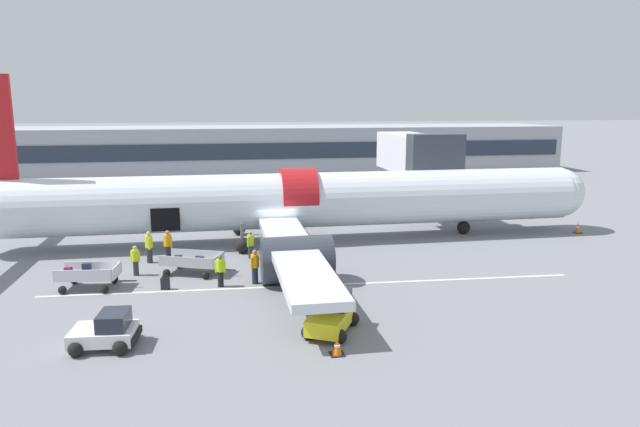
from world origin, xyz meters
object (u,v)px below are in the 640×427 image
baggage_tug_mid (107,332)px  baggage_cart_loading (193,264)px  airplane (290,202)px  ground_crew_helper (220,270)px  ground_crew_loader_b (135,260)px  suitcase_on_tarmac_upright (165,283)px  ground_crew_loader_a (255,266)px  ground_crew_supervisor (251,244)px  baggage_cart_queued (90,277)px  ground_crew_driver (149,246)px  baggage_tug_lead (332,315)px  ground_crew_marshal (168,245)px

baggage_tug_mid → baggage_cart_loading: bearing=72.4°
baggage_tug_mid → baggage_cart_loading: (2.83, 8.93, -0.03)m
airplane → ground_crew_helper: size_ratio=25.60×
baggage_cart_loading → ground_crew_helper: 2.86m
ground_crew_loader_b → suitcase_on_tarmac_upright: bearing=-57.4°
baggage_cart_loading → ground_crew_loader_b: bearing=175.4°
ground_crew_loader_a → airplane: bearing=71.5°
airplane → ground_crew_loader_a: size_ratio=23.66×
airplane → ground_crew_supervisor: airplane is taller
airplane → ground_crew_loader_a: airplane is taller
ground_crew_loader_b → baggage_cart_queued: bearing=-136.3°
ground_crew_driver → baggage_cart_loading: bearing=-46.0°
baggage_tug_lead → ground_crew_marshal: bearing=121.5°
ground_crew_supervisor → suitcase_on_tarmac_upright: size_ratio=2.26×
ground_crew_loader_b → ground_crew_supervisor: 6.58m
ground_crew_loader_a → ground_crew_marshal: (-4.64, 5.16, 0.02)m
airplane → ground_crew_loader_b: airplane is taller
baggage_cart_queued → baggage_tug_lead: bearing=-34.5°
ground_crew_loader_b → ground_crew_supervisor: bearing=20.3°
baggage_tug_mid → ground_crew_loader_b: 9.17m
baggage_cart_loading → suitcase_on_tarmac_upright: (-1.27, -2.44, -0.25)m
ground_crew_supervisor → ground_crew_helper: ground_crew_supervisor is taller
ground_crew_loader_b → baggage_cart_loading: bearing=-4.6°
baggage_tug_lead → ground_crew_loader_b: (-8.71, 9.17, 0.18)m
ground_crew_marshal → baggage_tug_mid: bearing=-96.3°
ground_crew_loader_a → baggage_cart_loading: bearing=143.9°
ground_crew_loader_a → ground_crew_supervisor: (0.08, 4.79, -0.06)m
airplane → baggage_tug_mid: (-8.82, -15.29, -2.04)m
baggage_tug_lead → suitcase_on_tarmac_upright: 9.55m
ground_crew_loader_a → suitcase_on_tarmac_upright: ground_crew_loader_a is taller
baggage_tug_lead → baggage_cart_queued: bearing=145.5°
ground_crew_loader_a → ground_crew_supervisor: bearing=89.1°
ground_crew_loader_a → ground_crew_loader_b: bearing=157.6°
baggage_tug_mid → ground_crew_marshal: bearing=83.7°
airplane → baggage_tug_mid: bearing=-120.0°
baggage_tug_mid → ground_crew_marshal: 11.90m
baggage_cart_loading → ground_crew_helper: bearing=-60.5°
ground_crew_driver → ground_crew_helper: bearing=-52.3°
baggage_cart_queued → ground_crew_driver: 4.87m
baggage_cart_queued → suitcase_on_tarmac_upright: bearing=-12.9°
ground_crew_supervisor → baggage_cart_queued: bearing=-153.0°
baggage_tug_lead → ground_crew_marshal: ground_crew_marshal is taller
ground_crew_driver → ground_crew_supervisor: ground_crew_driver is taller
ground_crew_loader_a → ground_crew_driver: (-5.66, 4.91, 0.04)m
baggage_tug_mid → ground_crew_marshal: ground_crew_marshal is taller
ground_crew_supervisor → baggage_tug_mid: bearing=-117.7°
ground_crew_loader_b → ground_crew_marshal: ground_crew_marshal is taller
ground_crew_driver → baggage_tug_lead: bearing=-54.4°
baggage_tug_lead → ground_crew_marshal: 13.88m
airplane → baggage_tug_mid: size_ratio=16.46×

